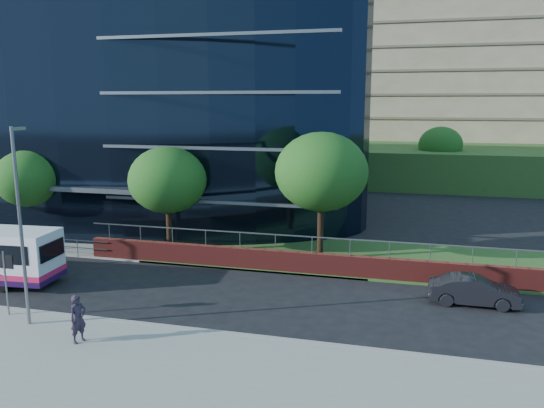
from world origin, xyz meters
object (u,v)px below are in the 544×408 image
(streetlight_east, at_px, (21,221))
(tree_dist_e, at_px, (440,145))
(parked_car, at_px, (474,291))
(tree_far_c, at_px, (167,180))
(tree_far_b, at_px, (29,178))
(pedestrian, at_px, (78,319))
(street_sign, at_px, (5,269))
(tree_far_d, at_px, (321,172))

(streetlight_east, bearing_deg, tree_dist_e, 66.89)
(tree_dist_e, xyz_separation_m, parked_car, (-0.11, -35.04, -3.88))
(tree_far_c, distance_m, streetlight_east, 11.22)
(tree_dist_e, distance_m, parked_car, 35.26)
(tree_far_b, height_order, streetlight_east, streetlight_east)
(pedestrian, bearing_deg, tree_far_c, 29.27)
(street_sign, distance_m, tree_far_c, 11.14)
(tree_far_d, xyz_separation_m, tree_dist_e, (8.00, 30.00, -0.65))
(streetlight_east, height_order, pedestrian, streetlight_east)
(street_sign, relative_size, streetlight_east, 0.35)
(tree_dist_e, bearing_deg, parked_car, -90.17)
(tree_far_b, xyz_separation_m, streetlight_east, (9.00, -11.67, 0.23))
(tree_far_b, bearing_deg, tree_far_c, -2.86)
(tree_far_d, relative_size, pedestrian, 4.03)
(tree_far_d, distance_m, pedestrian, 15.46)
(tree_dist_e, bearing_deg, street_sign, -115.12)
(street_sign, distance_m, streetlight_east, 2.80)
(tree_far_d, height_order, parked_car, tree_far_d)
(street_sign, distance_m, tree_far_d, 16.61)
(street_sign, relative_size, pedestrian, 1.51)
(tree_far_c, relative_size, tree_dist_e, 1.00)
(tree_far_d, relative_size, streetlight_east, 0.93)
(tree_far_c, bearing_deg, pedestrian, -80.72)
(streetlight_east, bearing_deg, tree_far_d, 50.60)
(tree_dist_e, relative_size, streetlight_east, 0.81)
(street_sign, distance_m, pedestrian, 4.87)
(street_sign, bearing_deg, parked_car, 18.64)
(tree_far_b, distance_m, parked_car, 27.51)
(streetlight_east, relative_size, pedestrian, 4.33)
(streetlight_east, distance_m, parked_car, 19.63)
(parked_car, relative_size, pedestrian, 2.16)
(streetlight_east, bearing_deg, tree_far_b, 127.63)
(tree_far_b, height_order, tree_far_d, tree_far_d)
(tree_dist_e, height_order, parked_car, tree_dist_e)
(street_sign, xyz_separation_m, tree_far_d, (11.50, 11.59, 3.04))
(tree_far_b, distance_m, tree_far_d, 19.03)
(tree_far_b, bearing_deg, streetlight_east, -52.37)
(tree_far_d, relative_size, tree_dist_e, 1.14)
(streetlight_east, bearing_deg, pedestrian, -18.17)
(tree_far_c, xyz_separation_m, pedestrian, (1.99, -12.15, -3.46))
(tree_dist_e, relative_size, parked_car, 1.63)
(tree_far_b, height_order, tree_far_c, tree_far_c)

